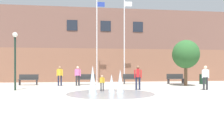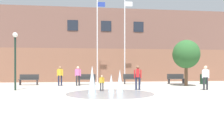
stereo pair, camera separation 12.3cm
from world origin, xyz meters
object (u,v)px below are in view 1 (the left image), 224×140
at_px(flagpole_left, 97,38).
at_px(park_bench_left_of_flagpoles, 86,79).
at_px(park_bench_under_left_flagpole, 132,79).
at_px(park_bench_far_left, 28,79).
at_px(teen_by_trashcan, 78,74).
at_px(park_bench_far_right, 175,79).
at_px(adult_near_bench, 205,76).
at_px(trash_can, 203,79).
at_px(child_with_pink_shirt, 102,82).
at_px(lamp_post_left_lane, 15,52).
at_px(adult_in_red, 60,74).
at_px(flagpole_right, 125,38).
at_px(adult_watching, 138,76).
at_px(street_tree_near_building, 186,54).

bearing_deg(flagpole_left, park_bench_left_of_flagpoles, -127.55).
distance_m(park_bench_left_of_flagpoles, park_bench_under_left_flagpole, 4.10).
bearing_deg(park_bench_far_left, teen_by_trashcan, -16.94).
distance_m(park_bench_far_right, flagpole_left, 8.27).
height_order(adult_near_bench, trash_can, adult_near_bench).
distance_m(child_with_pink_shirt, lamp_post_left_lane, 5.95).
xyz_separation_m(adult_near_bench, adult_in_red, (-9.90, 4.69, 0.00)).
xyz_separation_m(park_bench_left_of_flagpoles, lamp_post_left_lane, (-4.60, -4.71, 1.98)).
height_order(park_bench_under_left_flagpole, flagpole_right, flagpole_right).
height_order(adult_near_bench, adult_watching, same).
xyz_separation_m(flagpole_right, trash_can, (6.82, -2.10, -3.94)).
xyz_separation_m(park_bench_under_left_flagpole, street_tree_near_building, (3.92, -2.63, 2.08)).
height_order(flagpole_left, flagpole_right, flagpole_right).
bearing_deg(flagpole_right, park_bench_under_left_flagpole, -70.96).
xyz_separation_m(park_bench_left_of_flagpoles, park_bench_far_right, (8.21, -0.05, 0.00)).
bearing_deg(adult_in_red, park_bench_left_of_flagpoles, -112.02).
bearing_deg(lamp_post_left_lane, adult_watching, -5.19).
height_order(park_bench_under_left_flagpole, adult_watching, adult_watching).
bearing_deg(adult_in_red, adult_watching, -179.54).
xyz_separation_m(trash_can, street_tree_near_building, (-2.48, -1.77, 2.11)).
xyz_separation_m(park_bench_left_of_flagpoles, street_tree_near_building, (8.02, -2.54, 2.08)).
height_order(adult_near_bench, flagpole_left, flagpole_left).
bearing_deg(street_tree_near_building, adult_near_bench, -94.87).
height_order(adult_in_red, flagpole_left, flagpole_left).
distance_m(park_bench_left_of_flagpoles, teen_by_trashcan, 1.63).
bearing_deg(teen_by_trashcan, street_tree_near_building, 22.37).
relative_size(adult_in_red, flagpole_right, 0.19).
height_order(adult_watching, flagpole_right, flagpole_right).
bearing_deg(park_bench_under_left_flagpole, teen_by_trashcan, -162.94).
xyz_separation_m(adult_near_bench, flagpole_right, (-4.06, 7.30, 3.46)).
bearing_deg(park_bench_far_right, park_bench_far_left, -179.71).
distance_m(park_bench_under_left_flagpole, adult_watching, 5.59).
bearing_deg(adult_near_bench, flagpole_right, -105.80).
bearing_deg(park_bench_left_of_flagpoles, flagpole_right, 19.95).
xyz_separation_m(park_bench_far_right, teen_by_trashcan, (-8.93, -1.34, 0.45)).
distance_m(teen_by_trashcan, flagpole_right, 6.22).
bearing_deg(park_bench_far_left, park_bench_under_left_flagpole, 1.30).
distance_m(park_bench_far_left, park_bench_far_right, 13.12).
relative_size(park_bench_left_of_flagpoles, adult_watching, 1.01).
xyz_separation_m(park_bench_far_right, street_tree_near_building, (-0.19, -2.49, 2.08)).
relative_size(adult_watching, child_with_pink_shirt, 1.61).
height_order(park_bench_left_of_flagpoles, trash_can, park_bench_left_of_flagpoles).
height_order(park_bench_under_left_flagpole, park_bench_far_right, same).
bearing_deg(child_with_pink_shirt, adult_near_bench, -53.30).
bearing_deg(adult_near_bench, park_bench_far_left, -69.69).
bearing_deg(park_bench_far_left, child_with_pink_shirt, -44.74).
bearing_deg(park_bench_far_right, child_with_pink_shirt, -141.27).
bearing_deg(teen_by_trashcan, trash_can, 33.06).
distance_m(teen_by_trashcan, flagpole_left, 4.68).
bearing_deg(child_with_pink_shirt, park_bench_far_right, -13.98).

